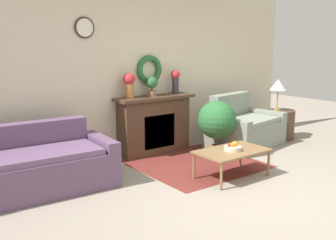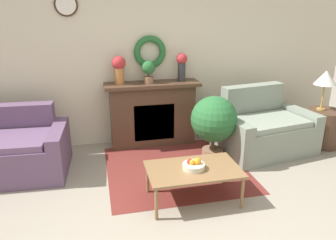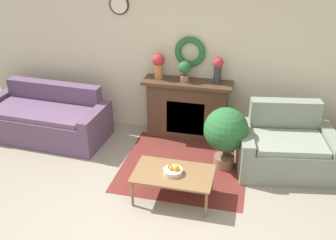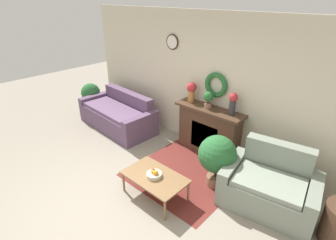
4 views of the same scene
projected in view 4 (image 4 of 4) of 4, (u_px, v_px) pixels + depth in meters
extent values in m
plane|color=gray|center=(111.00, 209.00, 3.98)|extent=(16.00, 16.00, 0.00)
cube|color=maroon|center=(185.00, 174.00, 4.74)|extent=(1.80, 1.71, 0.01)
cube|color=beige|center=(212.00, 85.00, 5.07)|extent=(6.80, 0.06, 2.70)
cylinder|color=#382319|center=(172.00, 42.00, 5.33)|extent=(0.31, 0.02, 0.31)
cylinder|color=white|center=(172.00, 42.00, 5.32)|extent=(0.26, 0.01, 0.26)
torus|color=#286633|center=(216.00, 85.00, 4.91)|extent=(0.48, 0.09, 0.48)
cube|color=#4C3323|center=(209.00, 131.00, 5.24)|extent=(1.26, 0.34, 0.92)
cube|color=black|center=(204.00, 137.00, 5.17)|extent=(0.61, 0.02, 0.55)
cube|color=orange|center=(203.00, 140.00, 5.19)|extent=(0.48, 0.01, 0.30)
cube|color=#4C3323|center=(209.00, 110.00, 5.01)|extent=(1.40, 0.41, 0.05)
cube|color=#604766|center=(114.00, 120.00, 6.26)|extent=(1.69, 0.80, 0.45)
cube|color=#604766|center=(129.00, 107.00, 6.46)|extent=(1.66, 0.29, 0.83)
cube|color=#604766|center=(97.00, 105.00, 6.88)|extent=(0.22, 0.92, 0.59)
cube|color=#604766|center=(141.00, 128.00, 5.70)|extent=(0.22, 0.92, 0.59)
cube|color=#6A4E70|center=(113.00, 110.00, 6.14)|extent=(1.62, 0.74, 0.08)
cube|color=gray|center=(266.00, 197.00, 3.90)|extent=(1.10, 0.86, 0.45)
cube|color=gray|center=(276.00, 168.00, 4.14)|extent=(1.02, 0.36, 0.93)
cube|color=gray|center=(231.00, 176.00, 4.23)|extent=(0.32, 0.92, 0.59)
cube|color=gray|center=(311.00, 204.00, 3.66)|extent=(0.32, 0.92, 0.59)
cube|color=gray|center=(269.00, 182.00, 3.78)|extent=(1.05, 0.80, 0.08)
cube|color=olive|center=(155.00, 177.00, 4.08)|extent=(1.00, 0.61, 0.03)
cylinder|color=olive|center=(124.00, 182.00, 4.27)|extent=(0.04, 0.04, 0.36)
cylinder|color=olive|center=(165.00, 210.00, 3.71)|extent=(0.04, 0.04, 0.36)
cylinder|color=olive|center=(147.00, 167.00, 4.62)|extent=(0.04, 0.04, 0.36)
cylinder|color=olive|center=(188.00, 191.00, 4.06)|extent=(0.04, 0.04, 0.36)
cylinder|color=beige|center=(154.00, 175.00, 4.06)|extent=(0.24, 0.24, 0.06)
sphere|color=#B2231E|center=(153.00, 171.00, 4.07)|extent=(0.07, 0.07, 0.07)
sphere|color=orange|center=(156.00, 173.00, 4.01)|extent=(0.08, 0.08, 0.08)
sphere|color=orange|center=(153.00, 172.00, 4.04)|extent=(0.07, 0.07, 0.07)
cylinder|color=#AD6B38|center=(191.00, 96.00, 5.25)|extent=(0.14, 0.14, 0.23)
sphere|color=#B72D33|center=(192.00, 87.00, 5.17)|extent=(0.20, 0.20, 0.20)
cylinder|color=#2D2D33|center=(232.00, 108.00, 4.68)|extent=(0.12, 0.12, 0.27)
sphere|color=#B72D33|center=(233.00, 97.00, 4.60)|extent=(0.16, 0.16, 0.16)
cylinder|color=#8E664C|center=(208.00, 105.00, 5.02)|extent=(0.14, 0.14, 0.09)
cylinder|color=#4C3823|center=(208.00, 102.00, 4.99)|extent=(0.02, 0.02, 0.05)
sphere|color=#286633|center=(208.00, 96.00, 4.94)|extent=(0.20, 0.20, 0.20)
cylinder|color=#8E664C|center=(93.00, 108.00, 7.17)|extent=(0.28, 0.28, 0.22)
cylinder|color=#4C3823|center=(92.00, 102.00, 7.09)|extent=(0.04, 0.04, 0.14)
sphere|color=#286633|center=(91.00, 93.00, 6.97)|extent=(0.50, 0.50, 0.50)
cylinder|color=#8E664C|center=(215.00, 180.00, 4.46)|extent=(0.29, 0.29, 0.17)
cylinder|color=#4C3823|center=(216.00, 172.00, 4.38)|extent=(0.05, 0.05, 0.17)
sphere|color=#286633|center=(217.00, 154.00, 4.23)|extent=(0.62, 0.62, 0.62)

